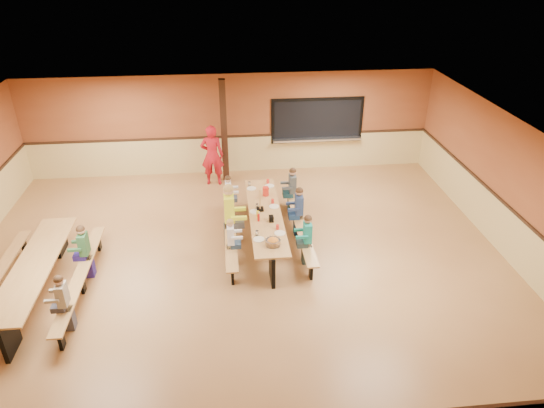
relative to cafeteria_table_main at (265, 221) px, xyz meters
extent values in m
plane|color=#926137|center=(-0.66, -0.91, -0.53)|extent=(12.00, 12.00, 0.00)
cube|color=brown|center=(-0.66, 4.09, 0.97)|extent=(12.00, 0.04, 3.00)
cube|color=brown|center=(5.34, -0.91, 0.97)|extent=(0.04, 10.00, 3.00)
cube|color=white|center=(-0.66, -0.91, 2.47)|extent=(12.00, 10.00, 0.04)
cube|color=black|center=(1.94, 4.06, 1.02)|extent=(2.60, 0.06, 1.20)
cube|color=silver|center=(1.94, 3.97, 0.45)|extent=(2.70, 0.28, 0.06)
cube|color=black|center=(-0.86, 3.49, 0.97)|extent=(0.18, 0.18, 3.00)
cube|color=#B48147|center=(0.00, 0.00, 0.19)|extent=(0.75, 3.60, 0.04)
cube|color=black|center=(0.00, -1.55, -0.18)|extent=(0.08, 0.60, 0.70)
cube|color=black|center=(0.00, 1.55, -0.18)|extent=(0.08, 0.60, 0.70)
cube|color=#B48147|center=(-0.83, 0.00, -0.09)|extent=(0.26, 3.60, 0.04)
cube|color=black|center=(-0.83, 0.00, -0.32)|extent=(0.06, 0.18, 0.41)
cube|color=#B48147|center=(0.83, 0.00, -0.09)|extent=(0.26, 3.60, 0.04)
cube|color=black|center=(0.83, 0.00, -0.32)|extent=(0.06, 0.18, 0.41)
cube|color=#B48147|center=(-4.68, -1.54, 0.19)|extent=(0.75, 3.60, 0.04)
cube|color=black|center=(-4.68, -3.09, -0.18)|extent=(0.08, 0.60, 0.70)
cube|color=black|center=(-4.68, 0.01, -0.18)|extent=(0.08, 0.60, 0.70)
cube|color=#B48147|center=(-3.85, -1.54, -0.09)|extent=(0.26, 3.60, 0.04)
cube|color=black|center=(-3.85, -1.54, -0.32)|extent=(0.06, 0.18, 0.41)
imported|color=red|center=(-1.24, 3.24, 0.37)|extent=(0.69, 0.48, 1.79)
cylinder|color=red|center=(0.09, 0.91, 0.32)|extent=(0.16, 0.16, 0.22)
cube|color=black|center=(0.10, -0.36, 0.28)|extent=(0.10, 0.14, 0.13)
cylinder|color=yellow|center=(-0.19, -0.17, 0.30)|extent=(0.06, 0.06, 0.17)
cylinder|color=#B2140F|center=(-0.18, -0.32, 0.30)|extent=(0.06, 0.06, 0.17)
cube|color=black|center=(-0.11, 0.17, 0.24)|extent=(0.16, 0.16, 0.06)
cube|color=#B48147|center=(-0.11, 0.17, 0.52)|extent=(0.02, 0.09, 0.50)
camera|label=1|loc=(-0.83, -9.71, 5.77)|focal=32.00mm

